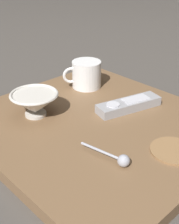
# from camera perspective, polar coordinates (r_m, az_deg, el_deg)

# --- Properties ---
(ground_plane) EXTENTS (6.00, 6.00, 0.00)m
(ground_plane) POSITION_cam_1_polar(r_m,az_deg,el_deg) (0.82, 1.28, -3.51)
(ground_plane) COLOR #47423D
(table) EXTENTS (0.62, 0.57, 0.03)m
(table) POSITION_cam_1_polar(r_m,az_deg,el_deg) (0.81, 1.29, -2.62)
(table) COLOR brown
(table) RESTS_ON ground
(cereal_bowl) EXTENTS (0.13, 0.13, 0.07)m
(cereal_bowl) POSITION_cam_1_polar(r_m,az_deg,el_deg) (0.83, -10.13, 1.71)
(cereal_bowl) COLOR beige
(cereal_bowl) RESTS_ON table
(coffee_mug) EXTENTS (0.09, 0.12, 0.08)m
(coffee_mug) POSITION_cam_1_polar(r_m,az_deg,el_deg) (0.98, -0.64, 7.00)
(coffee_mug) COLOR white
(coffee_mug) RESTS_ON table
(teaspoon) EXTENTS (0.12, 0.04, 0.03)m
(teaspoon) POSITION_cam_1_polar(r_m,az_deg,el_deg) (0.65, 5.63, -8.68)
(teaspoon) COLOR #A3A5B2
(teaspoon) RESTS_ON table
(tv_remote_near) EXTENTS (0.10, 0.20, 0.03)m
(tv_remote_near) POSITION_cam_1_polar(r_m,az_deg,el_deg) (0.86, 7.27, 1.34)
(tv_remote_near) COLOR #9E9EA3
(tv_remote_near) RESTS_ON table
(drink_coaster) EXTENTS (0.11, 0.11, 0.01)m
(drink_coaster) POSITION_cam_1_polar(r_m,az_deg,el_deg) (0.72, 15.33, -6.89)
(drink_coaster) COLOR olive
(drink_coaster) RESTS_ON table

